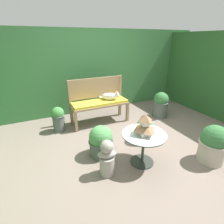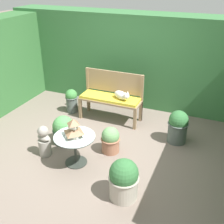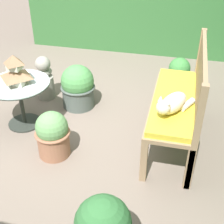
{
  "view_description": "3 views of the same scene",
  "coord_description": "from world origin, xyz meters",
  "px_view_note": "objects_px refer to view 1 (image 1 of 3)",
  "views": [
    {
      "loc": [
        -1.59,
        -2.5,
        1.89
      ],
      "look_at": [
        -0.13,
        0.57,
        0.45
      ],
      "focal_mm": 28.0,
      "sensor_mm": 36.0,
      "label": 1
    },
    {
      "loc": [
        1.94,
        -3.98,
        2.99
      ],
      "look_at": [
        0.07,
        0.51,
        0.5
      ],
      "focal_mm": 45.0,
      "sensor_mm": 36.0,
      "label": 2
    },
    {
      "loc": [
        2.52,
        1.09,
        2.12
      ],
      "look_at": [
        -0.01,
        0.48,
        0.41
      ],
      "focal_mm": 50.0,
      "sensor_mm": 36.0,
      "label": 3
    }
  ],
  "objects_px": {
    "cat": "(110,96)",
    "potted_plant_bench_right": "(58,118)",
    "potted_plant_table_far": "(101,141)",
    "garden_bust": "(107,159)",
    "garden_bench": "(100,104)",
    "pagoda_birdhouse": "(145,126)",
    "potted_plant_patio_mid": "(161,104)",
    "potted_plant_bench_left": "(144,130)",
    "patio_table": "(144,140)",
    "potted_plant_path_edge": "(213,144)"
  },
  "relations": [
    {
      "from": "patio_table",
      "to": "potted_plant_bench_right",
      "type": "bearing_deg",
      "value": 121.75
    },
    {
      "from": "patio_table",
      "to": "potted_plant_bench_left",
      "type": "relative_size",
      "value": 1.4
    },
    {
      "from": "potted_plant_bench_left",
      "to": "pagoda_birdhouse",
      "type": "bearing_deg",
      "value": -127.21
    },
    {
      "from": "garden_bench",
      "to": "potted_plant_table_far",
      "type": "relative_size",
      "value": 2.42
    },
    {
      "from": "garden_bench",
      "to": "pagoda_birdhouse",
      "type": "height_order",
      "value": "pagoda_birdhouse"
    },
    {
      "from": "cat",
      "to": "patio_table",
      "type": "relative_size",
      "value": 0.6
    },
    {
      "from": "potted_plant_patio_mid",
      "to": "cat",
      "type": "bearing_deg",
      "value": 165.97
    },
    {
      "from": "potted_plant_bench_right",
      "to": "garden_bust",
      "type": "bearing_deg",
      "value": -76.21
    },
    {
      "from": "garden_bust",
      "to": "potted_plant_patio_mid",
      "type": "xyz_separation_m",
      "value": [
        2.09,
        1.34,
        0.06
      ]
    },
    {
      "from": "potted_plant_bench_left",
      "to": "potted_plant_patio_mid",
      "type": "bearing_deg",
      "value": 37.32
    },
    {
      "from": "potted_plant_bench_left",
      "to": "patio_table",
      "type": "bearing_deg",
      "value": -127.21
    },
    {
      "from": "potted_plant_bench_left",
      "to": "potted_plant_table_far",
      "type": "bearing_deg",
      "value": -176.49
    },
    {
      "from": "potted_plant_patio_mid",
      "to": "patio_table",
      "type": "bearing_deg",
      "value": -137.41
    },
    {
      "from": "potted_plant_bench_right",
      "to": "pagoda_birdhouse",
      "type": "bearing_deg",
      "value": -58.25
    },
    {
      "from": "potted_plant_patio_mid",
      "to": "garden_bench",
      "type": "bearing_deg",
      "value": 167.8
    },
    {
      "from": "patio_table",
      "to": "pagoda_birdhouse",
      "type": "xyz_separation_m",
      "value": [
        -0.0,
        -0.0,
        0.25
      ]
    },
    {
      "from": "pagoda_birdhouse",
      "to": "potted_plant_table_far",
      "type": "bearing_deg",
      "value": 137.35
    },
    {
      "from": "cat",
      "to": "pagoda_birdhouse",
      "type": "xyz_separation_m",
      "value": [
        -0.2,
        -1.66,
        0.04
      ]
    },
    {
      "from": "potted_plant_patio_mid",
      "to": "garden_bust",
      "type": "bearing_deg",
      "value": -147.32
    },
    {
      "from": "potted_plant_patio_mid",
      "to": "potted_plant_bench_right",
      "type": "bearing_deg",
      "value": 172.41
    },
    {
      "from": "garden_bench",
      "to": "pagoda_birdhouse",
      "type": "relative_size",
      "value": 4.14
    },
    {
      "from": "garden_bust",
      "to": "potted_plant_table_far",
      "type": "relative_size",
      "value": 1.05
    },
    {
      "from": "garden_bench",
      "to": "potted_plant_bench_right",
      "type": "distance_m",
      "value": 0.98
    },
    {
      "from": "garden_bench",
      "to": "patio_table",
      "type": "distance_m",
      "value": 1.68
    },
    {
      "from": "pagoda_birdhouse",
      "to": "potted_plant_bench_right",
      "type": "height_order",
      "value": "pagoda_birdhouse"
    },
    {
      "from": "garden_bust",
      "to": "patio_table",
      "type": "bearing_deg",
      "value": 13.18
    },
    {
      "from": "potted_plant_bench_left",
      "to": "potted_plant_bench_right",
      "type": "distance_m",
      "value": 1.84
    },
    {
      "from": "potted_plant_table_far",
      "to": "pagoda_birdhouse",
      "type": "bearing_deg",
      "value": -42.65
    },
    {
      "from": "potted_plant_table_far",
      "to": "cat",
      "type": "bearing_deg",
      "value": 58.28
    },
    {
      "from": "pagoda_birdhouse",
      "to": "potted_plant_bench_left",
      "type": "distance_m",
      "value": 0.81
    },
    {
      "from": "potted_plant_bench_left",
      "to": "garden_bench",
      "type": "bearing_deg",
      "value": 113.2
    },
    {
      "from": "cat",
      "to": "potted_plant_bench_left",
      "type": "relative_size",
      "value": 0.84
    },
    {
      "from": "patio_table",
      "to": "potted_plant_patio_mid",
      "type": "height_order",
      "value": "potted_plant_patio_mid"
    },
    {
      "from": "garden_bench",
      "to": "potted_plant_patio_mid",
      "type": "bearing_deg",
      "value": -12.2
    },
    {
      "from": "garden_bust",
      "to": "potted_plant_path_edge",
      "type": "bearing_deg",
      "value": -1.63
    },
    {
      "from": "potted_plant_path_edge",
      "to": "potted_plant_table_far",
      "type": "relative_size",
      "value": 1.18
    },
    {
      "from": "potted_plant_path_edge",
      "to": "potted_plant_bench_left",
      "type": "bearing_deg",
      "value": 122.22
    },
    {
      "from": "garden_bench",
      "to": "potted_plant_bench_right",
      "type": "xyz_separation_m",
      "value": [
        -0.97,
        0.0,
        -0.17
      ]
    },
    {
      "from": "garden_bust",
      "to": "potted_plant_table_far",
      "type": "bearing_deg",
      "value": 91.97
    },
    {
      "from": "cat",
      "to": "potted_plant_patio_mid",
      "type": "relative_size",
      "value": 0.64
    },
    {
      "from": "garden_bust",
      "to": "potted_plant_bench_left",
      "type": "relative_size",
      "value": 1.18
    },
    {
      "from": "potted_plant_patio_mid",
      "to": "potted_plant_table_far",
      "type": "distance_m",
      "value": 2.17
    },
    {
      "from": "garden_bench",
      "to": "pagoda_birdhouse",
      "type": "xyz_separation_m",
      "value": [
        0.07,
        -1.67,
        0.21
      ]
    },
    {
      "from": "garden_bench",
      "to": "potted_plant_bench_right",
      "type": "height_order",
      "value": "potted_plant_bench_right"
    },
    {
      "from": "garden_bust",
      "to": "potted_plant_table_far",
      "type": "xyz_separation_m",
      "value": [
        0.1,
        0.48,
        -0.01
      ]
    },
    {
      "from": "potted_plant_path_edge",
      "to": "potted_plant_table_far",
      "type": "height_order",
      "value": "potted_plant_path_edge"
    },
    {
      "from": "garden_bench",
      "to": "garden_bust",
      "type": "height_order",
      "value": "garden_bust"
    },
    {
      "from": "cat",
      "to": "potted_plant_patio_mid",
      "type": "xyz_separation_m",
      "value": [
        1.26,
        -0.32,
        -0.3
      ]
    },
    {
      "from": "cat",
      "to": "potted_plant_bench_right",
      "type": "bearing_deg",
      "value": -153.5
    },
    {
      "from": "pagoda_birdhouse",
      "to": "potted_plant_bench_right",
      "type": "distance_m",
      "value": 2.01
    }
  ]
}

